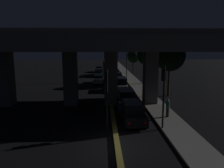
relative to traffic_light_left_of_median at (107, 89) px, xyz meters
name	(u,v)px	position (x,y,z in m)	size (l,w,h in m)	color
ground_plane	(117,147)	(0.58, -2.94, -3.21)	(200.00, 200.00, 0.00)	black
median_divider	(107,76)	(0.58, 32.06, -3.10)	(0.37, 126.00, 0.21)	olive
sidewalk_right	(132,80)	(5.39, 25.06, -3.14)	(2.41, 126.00, 0.14)	gray
elevated_overpass	(108,48)	(0.26, 7.84, 3.07)	(26.80, 10.56, 8.32)	#5B5956
traffic_light_left_of_median	(107,89)	(0.00, 0.00, 0.00)	(0.30, 0.49, 4.69)	black
traffic_light_right_of_median	(164,86)	(4.28, 0.00, 0.18)	(0.30, 0.49, 4.96)	black
street_lamp	(125,53)	(4.10, 26.32, 2.00)	(2.39, 0.32, 8.90)	#2D2D30
car_black_lead	(133,112)	(2.18, 1.58, -2.28)	(2.03, 4.43, 1.83)	black
car_dark_red_second	(126,96)	(2.35, 7.89, -2.36)	(2.08, 4.58, 1.61)	#591414
car_silver_third	(121,83)	(2.42, 15.81, -2.20)	(1.85, 4.41, 1.90)	gray
car_taxi_yellow_fourth	(117,77)	(2.24, 22.79, -2.24)	(2.17, 4.81, 1.86)	gold
car_white_fifth	(116,73)	(2.53, 31.30, -2.47)	(1.92, 4.36, 1.49)	silver
car_silver_lead_oncoming	(99,79)	(-0.99, 21.80, -2.44)	(1.99, 4.52, 1.54)	gray
car_dark_green_second_oncoming	(99,72)	(-1.19, 31.64, -2.35)	(1.91, 4.77, 1.66)	black
car_dark_green_third_oncoming	(99,69)	(-1.21, 40.15, -2.45)	(1.97, 4.35, 1.46)	black
motorcycle_blue_filtering_near	(120,109)	(1.26, 3.64, -2.63)	(0.32, 1.95, 1.35)	black
motorcycle_white_filtering_mid	(114,94)	(1.09, 10.35, -2.61)	(0.33, 1.89, 1.41)	black
motorcycle_black_filtering_far	(114,85)	(1.36, 16.80, -2.60)	(0.33, 1.94, 1.43)	black
pedestrian_on_sidewalk	(168,108)	(5.48, 2.58, -2.24)	(0.32, 0.32, 1.65)	#2D261E
roadside_tree_kerbside_near	(170,56)	(8.27, 11.62, 2.01)	(3.96, 3.96, 7.22)	#38281C
roadside_tree_kerbside_mid	(148,55)	(7.40, 21.15, 1.85)	(3.72, 3.72, 6.95)	#38281C
roadside_tree_kerbside_far	(133,56)	(7.20, 36.96, 0.96)	(3.21, 3.21, 5.80)	#38281C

